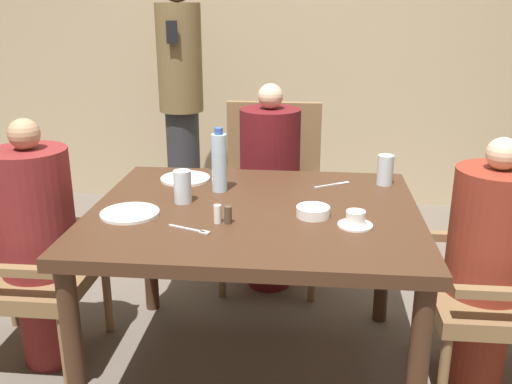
{
  "coord_description": "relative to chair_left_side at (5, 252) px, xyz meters",
  "views": [
    {
      "loc": [
        0.21,
        -2.11,
        1.54
      ],
      "look_at": [
        0.0,
        0.05,
        0.81
      ],
      "focal_mm": 40.0,
      "sensor_mm": 36.0,
      "label": 1
    }
  ],
  "objects": [
    {
      "name": "salt_shaker",
      "position": [
        0.96,
        -0.17,
        0.28
      ],
      "size": [
        0.03,
        0.03,
        0.07
      ],
      "color": "white",
      "rests_on": "dining_table"
    },
    {
      "name": "fork_beside_plate",
      "position": [
        0.88,
        -0.25,
        0.24
      ],
      "size": [
        0.16,
        0.08,
        0.0
      ],
      "color": "silver",
      "rests_on": "dining_table"
    },
    {
      "name": "glass_tall_near",
      "position": [
        0.78,
        0.04,
        0.31
      ],
      "size": [
        0.07,
        0.07,
        0.13
      ],
      "color": "silver",
      "rests_on": "dining_table"
    },
    {
      "name": "diner_in_left_chair",
      "position": [
        0.16,
        0.0,
        0.05
      ],
      "size": [
        0.32,
        0.32,
        1.1
      ],
      "color": "maroon",
      "rests_on": "ground_plane"
    },
    {
      "name": "water_bottle",
      "position": [
        0.9,
        0.2,
        0.37
      ],
      "size": [
        0.07,
        0.07,
        0.28
      ],
      "color": "silver",
      "rests_on": "dining_table"
    },
    {
      "name": "chair_left_side",
      "position": [
        0.0,
        0.0,
        0.0
      ],
      "size": [
        0.55,
        0.55,
        0.99
      ],
      "color": "brown",
      "rests_on": "ground_plane"
    },
    {
      "name": "ground_plane",
      "position": [
        1.08,
        0.0,
        -0.51
      ],
      "size": [
        16.0,
        16.0,
        0.0
      ],
      "primitive_type": "plane",
      "color": "#60564C"
    },
    {
      "name": "glass_tall_mid",
      "position": [
        1.62,
        0.37,
        0.31
      ],
      "size": [
        0.07,
        0.07,
        0.13
      ],
      "color": "silver",
      "rests_on": "dining_table"
    },
    {
      "name": "teacup_with_saucer",
      "position": [
        1.46,
        -0.15,
        0.26
      ],
      "size": [
        0.13,
        0.13,
        0.06
      ],
      "color": "white",
      "rests_on": "dining_table"
    },
    {
      "name": "diner_in_right_chair",
      "position": [
        2.0,
        0.0,
        0.03
      ],
      "size": [
        0.32,
        0.32,
        1.06
      ],
      "color": "maroon",
      "rests_on": "ground_plane"
    },
    {
      "name": "chair_far_side",
      "position": [
        1.08,
        0.97,
        0.0
      ],
      "size": [
        0.55,
        0.55,
        0.99
      ],
      "color": "brown",
      "rests_on": "ground_plane"
    },
    {
      "name": "diner_in_far_chair",
      "position": [
        1.08,
        0.81,
        0.07
      ],
      "size": [
        0.32,
        0.32,
        1.14
      ],
      "color": "#5B1419",
      "rests_on": "ground_plane"
    },
    {
      "name": "bowl_small",
      "position": [
        1.31,
        -0.07,
        0.26
      ],
      "size": [
        0.13,
        0.13,
        0.04
      ],
      "color": "white",
      "rests_on": "dining_table"
    },
    {
      "name": "standing_host",
      "position": [
        0.41,
        1.68,
        0.43
      ],
      "size": [
        0.3,
        0.33,
        1.75
      ],
      "color": "#2D2D33",
      "rests_on": "ground_plane"
    },
    {
      "name": "pepper_shaker",
      "position": [
        0.99,
        -0.17,
        0.27
      ],
      "size": [
        0.03,
        0.03,
        0.07
      ],
      "color": "#4C3D2D",
      "rests_on": "dining_table"
    },
    {
      "name": "knife_beside_plate",
      "position": [
        1.4,
        0.33,
        0.24
      ],
      "size": [
        0.16,
        0.11,
        0.0
      ],
      "color": "silver",
      "rests_on": "dining_table"
    },
    {
      "name": "dining_table",
      "position": [
        1.08,
        0.0,
        0.15
      ],
      "size": [
        1.3,
        1.08,
        0.76
      ],
      "color": "#422819",
      "rests_on": "ground_plane"
    },
    {
      "name": "plate_main_right",
      "position": [
        0.6,
        -0.12,
        0.25
      ],
      "size": [
        0.23,
        0.23,
        0.01
      ],
      "color": "white",
      "rests_on": "dining_table"
    },
    {
      "name": "wall_back",
      "position": [
        1.08,
        2.28,
        0.89
      ],
      "size": [
        8.0,
        0.06,
        2.8
      ],
      "color": "tan",
      "rests_on": "ground_plane"
    },
    {
      "name": "plate_main_left",
      "position": [
        0.72,
        0.34,
        0.25
      ],
      "size": [
        0.23,
        0.23,
        0.01
      ],
      "color": "white",
      "rests_on": "dining_table"
    }
  ]
}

